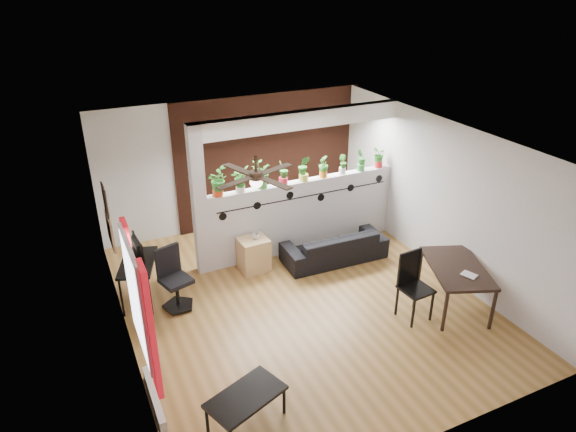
% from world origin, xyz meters
% --- Properties ---
extents(room_shell, '(6.30, 7.10, 2.90)m').
position_xyz_m(room_shell, '(0.00, 0.00, 1.30)').
color(room_shell, brown).
rests_on(room_shell, ground).
extents(partition_wall, '(3.60, 0.18, 1.35)m').
position_xyz_m(partition_wall, '(0.80, 1.50, 0.68)').
color(partition_wall, '#BCBCC1').
rests_on(partition_wall, ground).
extents(ceiling_header, '(3.60, 0.18, 0.30)m').
position_xyz_m(ceiling_header, '(0.80, 1.50, 2.45)').
color(ceiling_header, white).
rests_on(ceiling_header, room_shell).
extents(pier_column, '(0.22, 0.20, 2.60)m').
position_xyz_m(pier_column, '(-1.11, 1.50, 1.30)').
color(pier_column, '#BCBCC1').
rests_on(pier_column, ground).
extents(brick_panel, '(3.90, 0.05, 2.60)m').
position_xyz_m(brick_panel, '(0.80, 2.97, 1.30)').
color(brick_panel, brown).
rests_on(brick_panel, ground).
extents(vine_decal, '(3.31, 0.01, 0.30)m').
position_xyz_m(vine_decal, '(0.80, 1.40, 1.08)').
color(vine_decal, black).
rests_on(vine_decal, partition_wall).
extents(window_assembly, '(0.09, 1.30, 1.55)m').
position_xyz_m(window_assembly, '(-2.56, -1.20, 1.51)').
color(window_assembly, white).
rests_on(window_assembly, room_shell).
extents(baseboard_heater, '(0.08, 1.00, 0.18)m').
position_xyz_m(baseboard_heater, '(-2.54, -1.20, 0.09)').
color(baseboard_heater, beige).
rests_on(baseboard_heater, ground).
extents(corkboard, '(0.03, 0.60, 0.45)m').
position_xyz_m(corkboard, '(-2.58, 0.95, 1.35)').
color(corkboard, '#936C47').
rests_on(corkboard, room_shell).
extents(framed_art, '(0.03, 0.34, 0.44)m').
position_xyz_m(framed_art, '(-2.58, 0.90, 1.85)').
color(framed_art, '#8C7259').
rests_on(framed_art, room_shell).
extents(ceiling_fan, '(1.19, 1.19, 0.43)m').
position_xyz_m(ceiling_fan, '(-0.80, -0.30, 2.31)').
color(ceiling_fan, black).
rests_on(ceiling_fan, room_shell).
extents(potted_plant_0, '(0.24, 0.29, 0.48)m').
position_xyz_m(potted_plant_0, '(-0.78, 1.50, 1.60)').
color(potted_plant_0, '#CA4017').
rests_on(potted_plant_0, partition_wall).
extents(potted_plant_1, '(0.27, 0.28, 0.43)m').
position_xyz_m(potted_plant_1, '(-0.39, 1.50, 1.58)').
color(potted_plant_1, white).
rests_on(potted_plant_1, partition_wall).
extents(potted_plant_2, '(0.27, 0.23, 0.46)m').
position_xyz_m(potted_plant_2, '(0.01, 1.50, 1.59)').
color(potted_plant_2, green).
rests_on(potted_plant_2, partition_wall).
extents(potted_plant_3, '(0.28, 0.27, 0.43)m').
position_xyz_m(potted_plant_3, '(0.41, 1.50, 1.58)').
color(potted_plant_3, red).
rests_on(potted_plant_3, partition_wall).
extents(potted_plant_4, '(0.30, 0.28, 0.46)m').
position_xyz_m(potted_plant_4, '(0.80, 1.50, 1.59)').
color(potted_plant_4, '#C6CC48').
rests_on(potted_plant_4, partition_wall).
extents(potted_plant_5, '(0.23, 0.25, 0.40)m').
position_xyz_m(potted_plant_5, '(1.20, 1.50, 1.56)').
color(potted_plant_5, orange).
rests_on(potted_plant_5, partition_wall).
extents(potted_plant_6, '(0.18, 0.21, 0.36)m').
position_xyz_m(potted_plant_6, '(1.59, 1.50, 1.54)').
color(potted_plant_6, white).
rests_on(potted_plant_6, partition_wall).
extents(potted_plant_7, '(0.21, 0.17, 0.41)m').
position_xyz_m(potted_plant_7, '(1.99, 1.50, 1.57)').
color(potted_plant_7, '#328B39').
rests_on(potted_plant_7, partition_wall).
extents(potted_plant_8, '(0.20, 0.23, 0.40)m').
position_xyz_m(potted_plant_8, '(2.38, 1.50, 1.56)').
color(potted_plant_8, red).
rests_on(potted_plant_8, partition_wall).
extents(sofa, '(1.79, 0.75, 0.52)m').
position_xyz_m(sofa, '(1.11, 0.87, 0.26)').
color(sofa, black).
rests_on(sofa, ground).
extents(cube_shelf, '(0.50, 0.45, 0.59)m').
position_xyz_m(cube_shelf, '(-0.32, 1.16, 0.30)').
color(cube_shelf, tan).
rests_on(cube_shelf, ground).
extents(cup, '(0.16, 0.16, 0.10)m').
position_xyz_m(cup, '(-0.27, 1.16, 0.64)').
color(cup, gray).
rests_on(cup, cube_shelf).
extents(computer_desk, '(0.78, 1.06, 0.68)m').
position_xyz_m(computer_desk, '(-2.25, 1.08, 0.62)').
color(computer_desk, black).
rests_on(computer_desk, ground).
extents(monitor, '(0.32, 0.07, 0.18)m').
position_xyz_m(monitor, '(-2.25, 1.23, 0.77)').
color(monitor, black).
rests_on(monitor, computer_desk).
extents(office_chair, '(0.52, 0.52, 0.99)m').
position_xyz_m(office_chair, '(-1.81, 0.66, 0.43)').
color(office_chair, black).
rests_on(office_chair, ground).
extents(dining_table, '(1.19, 1.48, 0.70)m').
position_xyz_m(dining_table, '(2.07, -1.13, 0.63)').
color(dining_table, black).
rests_on(dining_table, ground).
extents(book, '(0.23, 0.26, 0.02)m').
position_xyz_m(book, '(1.97, -1.43, 0.71)').
color(book, gray).
rests_on(book, dining_table).
extents(folding_chair, '(0.46, 0.46, 1.05)m').
position_xyz_m(folding_chair, '(1.33, -1.03, 0.62)').
color(folding_chair, black).
rests_on(folding_chair, ground).
extents(coffee_table, '(1.00, 0.77, 0.41)m').
position_xyz_m(coffee_table, '(-1.63, -1.93, 0.37)').
color(coffee_table, black).
rests_on(coffee_table, ground).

